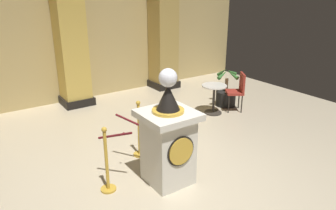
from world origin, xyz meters
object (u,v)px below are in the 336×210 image
at_px(potted_palm_right, 226,95).
at_px(cafe_chair_red, 238,89).
at_px(stanchion_near, 139,137).
at_px(pedestal_clock, 168,140).
at_px(cafe_table, 214,95).
at_px(stanchion_far, 107,169).

xyz_separation_m(potted_palm_right, cafe_chair_red, (-0.03, -0.43, 0.29)).
xyz_separation_m(stanchion_near, cafe_chair_red, (3.16, 0.62, 0.20)).
bearing_deg(pedestal_clock, cafe_table, 34.85).
bearing_deg(stanchion_near, pedestal_clock, -92.40).
relative_size(potted_palm_right, cafe_chair_red, 1.05).
height_order(stanchion_far, potted_palm_right, stanchion_far).
distance_m(pedestal_clock, potted_palm_right, 3.85).
relative_size(pedestal_clock, cafe_table, 2.57).
bearing_deg(cafe_table, pedestal_clock, -145.15).
height_order(stanchion_near, stanchion_far, stanchion_near).
relative_size(pedestal_clock, potted_palm_right, 1.82).
relative_size(pedestal_clock, cafe_chair_red, 1.92).
relative_size(potted_palm_right, cafe_table, 1.41).
distance_m(stanchion_near, cafe_chair_red, 3.22).
distance_m(stanchion_near, cafe_table, 2.67).
bearing_deg(pedestal_clock, cafe_chair_red, 26.70).
relative_size(stanchion_near, stanchion_far, 1.01).
bearing_deg(cafe_table, potted_palm_right, 20.43).
distance_m(potted_palm_right, cafe_chair_red, 0.52).
height_order(pedestal_clock, stanchion_near, pedestal_clock).
distance_m(stanchion_far, cafe_table, 3.79).
bearing_deg(cafe_table, stanchion_near, -162.27).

